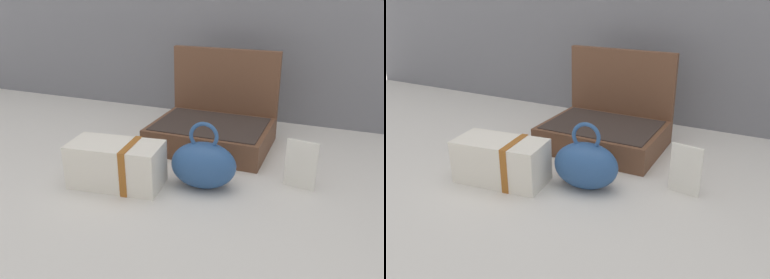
% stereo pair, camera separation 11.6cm
% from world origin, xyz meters
% --- Properties ---
extents(ground_plane, '(6.00, 6.00, 0.00)m').
position_xyz_m(ground_plane, '(0.00, 0.00, 0.00)').
color(ground_plane, beige).
extents(open_suitcase, '(0.40, 0.31, 0.32)m').
position_xyz_m(open_suitcase, '(-0.02, 0.22, 0.07)').
color(open_suitcase, brown).
rests_on(open_suitcase, ground_plane).
extents(teal_pouch_handbag, '(0.20, 0.14, 0.20)m').
position_xyz_m(teal_pouch_handbag, '(0.05, -0.09, 0.07)').
color(teal_pouch_handbag, '#284C7F').
rests_on(teal_pouch_handbag, ground_plane).
extents(cream_toiletry_bag, '(0.27, 0.16, 0.13)m').
position_xyz_m(cream_toiletry_bag, '(-0.18, -0.17, 0.06)').
color(cream_toiletry_bag, silver).
rests_on(cream_toiletry_bag, ground_plane).
extents(coffee_mug, '(0.11, 0.07, 0.08)m').
position_xyz_m(coffee_mug, '(-0.35, -0.06, 0.04)').
color(coffee_mug, silver).
rests_on(coffee_mug, ground_plane).
extents(info_card_left, '(0.09, 0.02, 0.14)m').
position_xyz_m(info_card_left, '(0.31, -0.00, 0.07)').
color(info_card_left, silver).
rests_on(info_card_left, ground_plane).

